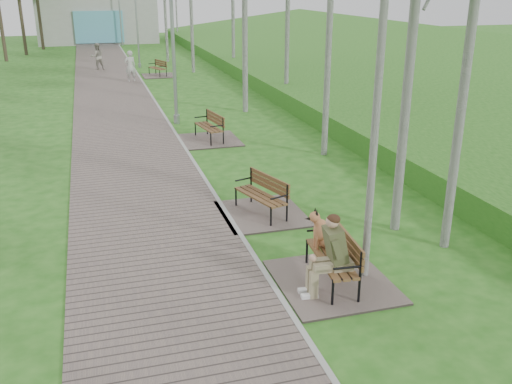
{
  "coord_description": "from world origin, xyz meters",
  "views": [
    {
      "loc": [
        -2.77,
        -3.0,
        5.05
      ],
      "look_at": [
        0.16,
        7.01,
        1.2
      ],
      "focal_mm": 40.0,
      "sensor_mm": 36.0,
      "label": 1
    }
  ],
  "objects": [
    {
      "name": "bench_third",
      "position": [
        0.96,
        15.41,
        0.22
      ],
      "size": [
        1.89,
        2.1,
        1.16
      ],
      "color": "#665752",
      "rests_on": "ground"
    },
    {
      "name": "bench_second",
      "position": [
        0.75,
        8.65,
        0.21
      ],
      "size": [
        1.85,
        2.06,
        1.14
      ],
      "color": "#665752",
      "rests_on": "ground"
    },
    {
      "name": "kerb",
      "position": [
        0.0,
        21.5,
        0.03
      ],
      "size": [
        0.1,
        67.0,
        0.05
      ],
      "primitive_type": "cube",
      "color": "#999993",
      "rests_on": "ground"
    },
    {
      "name": "embankment",
      "position": [
        12.0,
        20.0,
        0.0
      ],
      "size": [
        14.0,
        70.0,
        1.6
      ],
      "primitive_type": "cube",
      "color": "#509032",
      "rests_on": "ground"
    },
    {
      "name": "pedestrian_far",
      "position": [
        -2.14,
        33.46,
        0.81
      ],
      "size": [
        0.91,
        0.78,
        1.61
      ],
      "primitive_type": "imported",
      "rotation": [
        0.0,
        0.0,
        3.38
      ],
      "color": "gray",
      "rests_on": "ground"
    },
    {
      "name": "lamp_post_third",
      "position": [
        0.4,
        33.88,
        2.2
      ],
      "size": [
        0.18,
        0.18,
        4.7
      ],
      "color": "#929499",
      "rests_on": "ground"
    },
    {
      "name": "lamp_post_second",
      "position": [
        0.3,
        18.2,
        2.75
      ],
      "size": [
        0.23,
        0.23,
        5.89
      ],
      "color": "#929499",
      "rests_on": "ground"
    },
    {
      "name": "pedestrian_near",
      "position": [
        -0.57,
        28.45,
        0.83
      ],
      "size": [
        0.68,
        0.53,
        1.65
      ],
      "primitive_type": "imported",
      "rotation": [
        0.0,
        0.0,
        3.38
      ],
      "color": "beige",
      "rests_on": "ground"
    },
    {
      "name": "building_north",
      "position": [
        -1.5,
        50.97,
        1.99
      ],
      "size": [
        10.0,
        5.2,
        4.0
      ],
      "color": "#9E9E99",
      "rests_on": "ground"
    },
    {
      "name": "bench_far",
      "position": [
        1.06,
        30.08,
        0.2
      ],
      "size": [
        1.78,
        1.98,
        1.09
      ],
      "color": "#665752",
      "rests_on": "ground"
    },
    {
      "name": "lamp_post_far",
      "position": [
        0.27,
        47.78,
        2.31
      ],
      "size": [
        0.19,
        0.19,
        4.95
      ],
      "color": "#929499",
      "rests_on": "ground"
    },
    {
      "name": "bench_main",
      "position": [
        0.98,
        5.2,
        0.48
      ],
      "size": [
        1.97,
        2.18,
        1.71
      ],
      "color": "#665752",
      "rests_on": "ground"
    },
    {
      "name": "walkway",
      "position": [
        -1.75,
        21.5,
        0.02
      ],
      "size": [
        3.5,
        67.0,
        0.04
      ],
      "primitive_type": "cube",
      "color": "#665752",
      "rests_on": "ground"
    }
  ]
}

